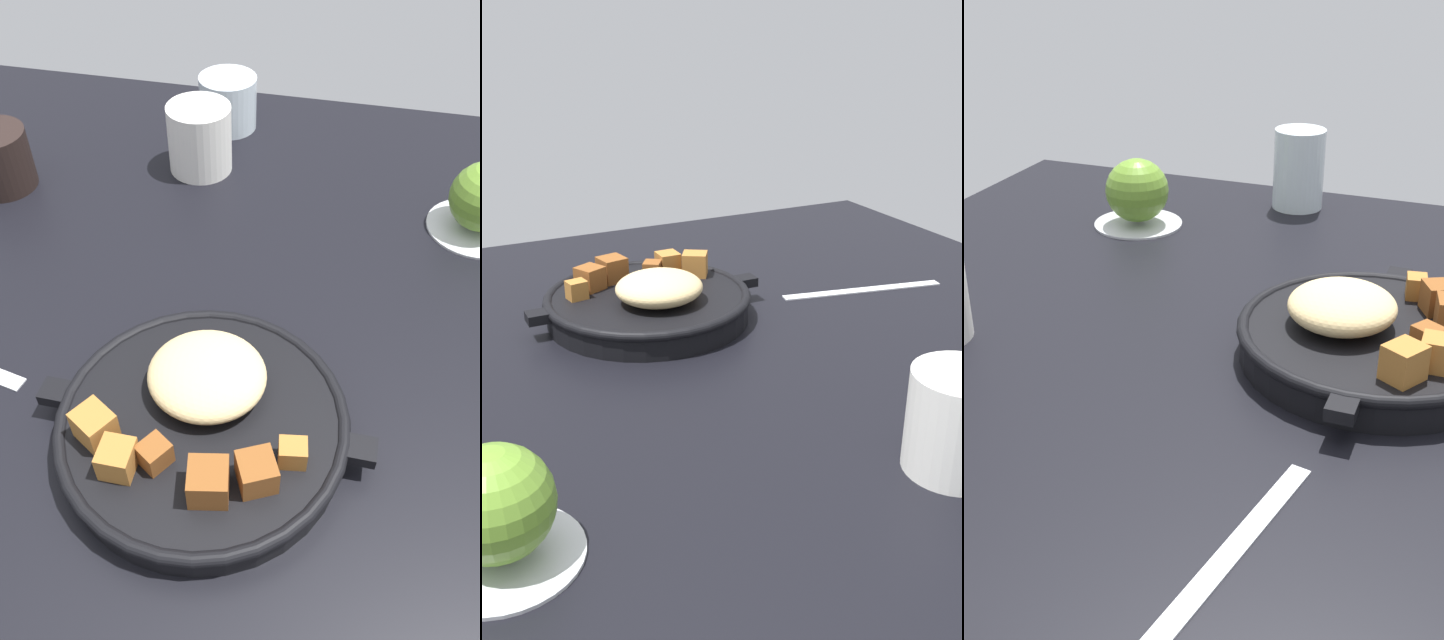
{
  "view_description": "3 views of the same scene",
  "coord_description": "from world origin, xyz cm",
  "views": [
    {
      "loc": [
        14.92,
        -40.78,
        47.92
      ],
      "look_at": [
        6.55,
        -3.21,
        6.18
      ],
      "focal_mm": 34.47,
      "sensor_mm": 36.0,
      "label": 1
    },
    {
      "loc": [
        34.47,
        67.13,
        36.01
      ],
      "look_at": [
        2.72,
        3.08,
        5.29
      ],
      "focal_mm": 41.0,
      "sensor_mm": 36.0,
      "label": 2
    },
    {
      "loc": [
        -62.28,
        -21.77,
        38.0
      ],
      "look_at": [
        1.57,
        3.03,
        3.05
      ],
      "focal_mm": 45.64,
      "sensor_mm": 36.0,
      "label": 3
    }
  ],
  "objects": [
    {
      "name": "red_apple",
      "position": [
        30.17,
        23.56,
        4.76
      ],
      "size": [
        8.33,
        8.33,
        8.33
      ],
      "primitive_type": "sphere",
      "color": "olive",
      "rests_on": "saucer_plate"
    },
    {
      "name": "water_glass_tall",
      "position": [
        44.91,
        5.75,
        5.5
      ],
      "size": [
        7.04,
        7.04,
        11.0
      ],
      "primitive_type": "cylinder",
      "color": "silver",
      "rests_on": "ground_plane"
    },
    {
      "name": "butter_knife",
      "position": [
        -24.69,
        -8.52,
        0.18
      ],
      "size": [
        22.87,
        5.94,
        0.36
      ],
      "primitive_type": "cube",
      "rotation": [
        0.0,
        0.0,
        -0.19
      ],
      "color": "silver",
      "rests_on": "ground_plane"
    },
    {
      "name": "cast_iron_skillet",
      "position": [
        5.23,
        -12.28,
        2.49
      ],
      "size": [
        30.0,
        25.65,
        7.03
      ],
      "color": "black",
      "rests_on": "ground_plane"
    },
    {
      "name": "saucer_plate",
      "position": [
        30.17,
        23.56,
        0.3
      ],
      "size": [
        11.71,
        11.71,
        0.6
      ],
      "primitive_type": "cylinder",
      "color": "#B7BABF",
      "rests_on": "ground_plane"
    },
    {
      "name": "ground_plane",
      "position": [
        0.0,
        0.0,
        -1.2
      ],
      "size": [
        105.65,
        103.54,
        2.4
      ],
      "primitive_type": "cube",
      "color": "black"
    }
  ]
}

